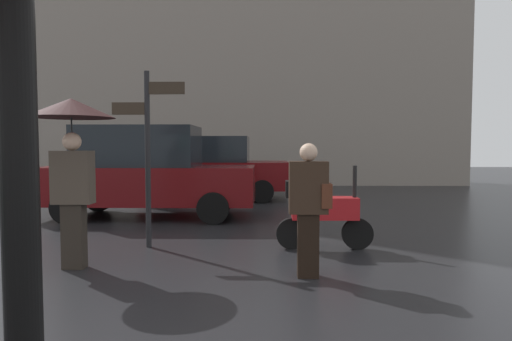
% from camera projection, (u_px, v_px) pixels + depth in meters
% --- Properties ---
extents(pedestrian_with_umbrella, '(1.04, 1.04, 2.10)m').
position_uv_depth(pedestrian_with_umbrella, '(72.00, 134.00, 5.33)').
color(pedestrian_with_umbrella, '#2A241E').
rests_on(pedestrian_with_umbrella, ground).
extents(pedestrian_with_bag, '(0.48, 0.24, 1.55)m').
position_uv_depth(pedestrian_with_bag, '(310.00, 202.00, 5.01)').
color(pedestrian_with_bag, black).
rests_on(pedestrian_with_bag, ground).
extents(parked_scooter, '(1.42, 0.32, 1.23)m').
position_uv_depth(parked_scooter, '(322.00, 212.00, 6.40)').
color(parked_scooter, black).
rests_on(parked_scooter, ground).
extents(parked_car_left, '(4.10, 1.97, 1.79)m').
position_uv_depth(parked_car_left, '(214.00, 167.00, 12.50)').
color(parked_car_left, '#590C0F').
rests_on(parked_car_left, ground).
extents(parked_car_right, '(4.42, 1.83, 1.94)m').
position_uv_depth(parked_car_right, '(147.00, 172.00, 9.28)').
color(parked_car_right, '#590C0F').
rests_on(parked_car_right, ground).
extents(street_signpost, '(1.08, 0.08, 2.62)m').
position_uv_depth(street_signpost, '(148.00, 140.00, 6.48)').
color(street_signpost, black).
rests_on(street_signpost, ground).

